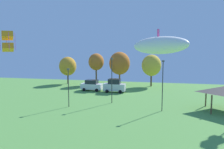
{
  "coord_description": "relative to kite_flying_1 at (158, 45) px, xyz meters",
  "views": [
    {
      "loc": [
        3.34,
        0.76,
        9.03
      ],
      "look_at": [
        0.14,
        15.61,
        7.2
      ],
      "focal_mm": 38.0,
      "sensor_mm": 36.0,
      "label": 1
    }
  ],
  "objects": [
    {
      "name": "treeline_tree_0",
      "position": [
        -22.01,
        38.17,
        -4.87
      ],
      "size": [
        4.09,
        4.09,
        6.46
      ],
      "color": "brown",
      "rests_on": "ground"
    },
    {
      "name": "parked_car_second_from_left",
      "position": [
        -8.86,
        29.94,
        -7.78
      ],
      "size": [
        4.25,
        1.99,
        2.65
      ],
      "rotation": [
        0.0,
        0.0,
        -0.01
      ],
      "color": "silver",
      "rests_on": "ground"
    },
    {
      "name": "parked_car_leftmost",
      "position": [
        -13.7,
        30.59,
        -7.96
      ],
      "size": [
        4.42,
        2.22,
        2.23
      ],
      "rotation": [
        0.0,
        0.0,
        -0.06
      ],
      "color": "silver",
      "rests_on": "ground"
    },
    {
      "name": "treeline_tree_2",
      "position": [
        -9.78,
        40.47,
        -4.14
      ],
      "size": [
        4.94,
        4.94,
        7.66
      ],
      "color": "brown",
      "rests_on": "ground"
    },
    {
      "name": "treeline_tree_3",
      "position": [
        -2.18,
        38.54,
        -4.35
      ],
      "size": [
        4.35,
        4.35,
        7.13
      ],
      "color": "brown",
      "rests_on": "ground"
    },
    {
      "name": "kite_flying_1",
      "position": [
        0.0,
        0.0,
        0.0
      ],
      "size": [
        4.09,
        4.39,
        1.6
      ],
      "color": "white"
    },
    {
      "name": "light_post_1",
      "position": [
        -7.5,
        21.21,
        -5.07
      ],
      "size": [
        0.36,
        0.2,
        7.18
      ],
      "color": "#2D2D33",
      "rests_on": "ground"
    },
    {
      "name": "light_post_2",
      "position": [
        -13.28,
        17.52,
        -5.79
      ],
      "size": [
        0.36,
        0.2,
        5.77
      ],
      "color": "#2D2D33",
      "rests_on": "ground"
    },
    {
      "name": "treeline_tree_1",
      "position": [
        -15.07,
        38.75,
        -3.78
      ],
      "size": [
        3.62,
        3.62,
        7.31
      ],
      "color": "brown",
      "rests_on": "ground"
    },
    {
      "name": "kite_flying_6",
      "position": [
        -8.99,
        -2.0,
        0.24
      ],
      "size": [
        0.96,
        0.97,
        1.28
      ],
      "color": "orange"
    },
    {
      "name": "light_post_0",
      "position": [
        0.34,
        18.16,
        -5.11
      ],
      "size": [
        0.36,
        0.2,
        7.1
      ],
      "color": "#2D2D33",
      "rests_on": "ground"
    }
  ]
}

